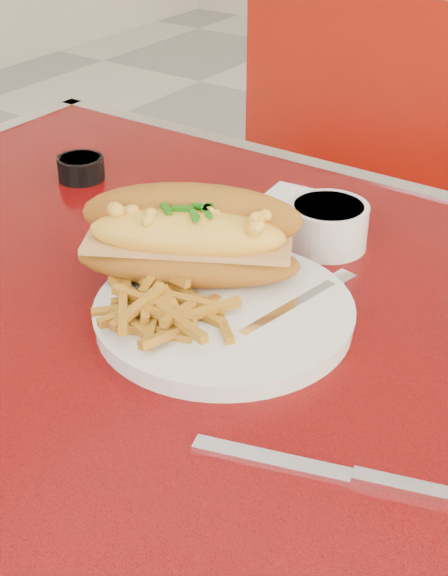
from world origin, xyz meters
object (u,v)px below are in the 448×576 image
Objects in this scene: booth_bench_far at (445,331)px; dinner_plate at (224,313)px; mac_hoagie at (189,237)px; gravy_ramekin at (328,224)px; fork at (301,301)px; knife at (340,473)px; sauce_cup_left at (81,167)px; diner_table at (220,427)px.

booth_bench_far is 4.07× the size of dinner_plate.
booth_bench_far is 4.55× the size of mac_hoagie.
mac_hoagie reaches higher than dinner_plate.
gravy_ramekin is (0.07, 0.17, -0.04)m from mac_hoagie.
dinner_plate is 1.76× the size of fork.
dinner_plate is at bearing 130.58° from knife.
sauce_cup_left is 0.41× the size of knife.
diner_table is at bearing -97.38° from gravy_ramekin.
dinner_plate is at bearing -54.00° from mac_hoagie.
knife is at bearing -28.41° from sauce_cup_left.
booth_bench_far reaches higher than sauce_cup_left.
diner_table is 0.20m from fork.
sauce_cup_left is (-0.35, -0.65, 0.50)m from booth_bench_far.
diner_table is at bearing 129.63° from knife.
diner_table is 7.33× the size of fork.
mac_hoagie is 0.34m from sauce_cup_left.
sauce_cup_left reaches higher than knife.
mac_hoagie is at bearing -113.33° from gravy_ramekin.
mac_hoagie is 0.19m from gravy_ramekin.
booth_bench_far is at bearing 85.83° from knife.
booth_bench_far is at bearing 61.35° from sauce_cup_left.
booth_bench_far is at bearing 92.24° from gravy_ramekin.
knife is at bearing -77.15° from booth_bench_far.
fork is 2.03× the size of sauce_cup_left.
sauce_cup_left is at bearing 83.56° from fork.
fork reaches higher than knife.
mac_hoagie reaches higher than knife.
diner_table is 11.97× the size of gravy_ramekin.
booth_bench_far is 0.89m from sauce_cup_left.
dinner_plate is at bearing -26.12° from sauce_cup_left.
dinner_plate is 0.20m from gravy_ramekin.
mac_hoagie reaches higher than diner_table.
knife is (0.57, -0.31, -0.02)m from sauce_cup_left.
fork is at bearing -84.34° from booth_bench_far.
booth_bench_far reaches higher than diner_table.
gravy_ramekin reaches higher than knife.
gravy_ramekin is at bearing 38.26° from mac_hoagie.
gravy_ramekin is (0.02, -0.62, 0.51)m from booth_bench_far.
gravy_ramekin is 1.25× the size of sauce_cup_left.
sauce_cup_left is (-0.35, 0.17, 0.18)m from diner_table.
booth_bench_far is at bearing 15.93° from fork.
gravy_ramekin is (-0.05, 0.15, 0.01)m from fork.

